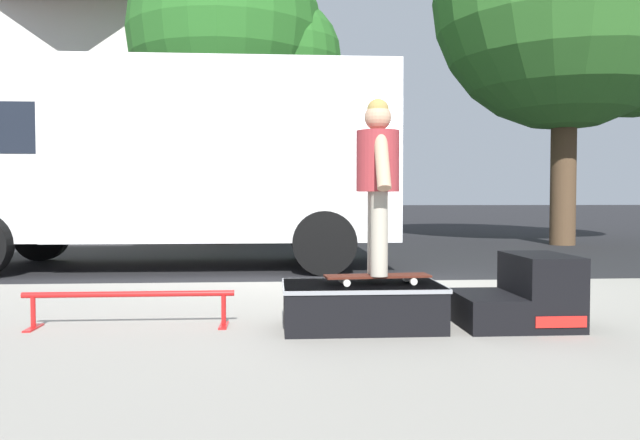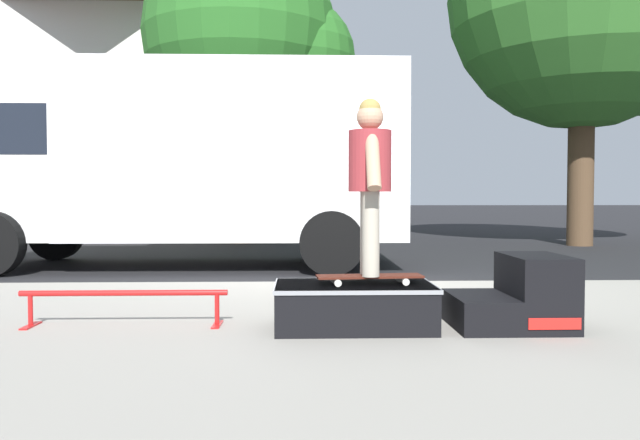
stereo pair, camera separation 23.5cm
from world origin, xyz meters
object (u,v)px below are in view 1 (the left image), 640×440
box_truck (166,158)px  skater_kid (378,172)px  kicker_ramp (523,296)px  grind_rail (129,300)px  skate_box (362,304)px  skateboard (377,277)px  street_tree_main (581,6)px  street_tree_neighbour (237,41)px

box_truck → skater_kid: bearing=-65.3°
kicker_ramp → grind_rail: bearing=177.2°
skate_box → skateboard: 0.24m
skate_box → grind_rail: (-1.73, 0.14, 0.03)m
skateboard → street_tree_main: size_ratio=0.09×
box_truck → skateboard: bearing=-65.3°
skate_box → kicker_ramp: bearing=-0.0°
skateboard → street_tree_main: street_tree_main is taller
grind_rail → skater_kid: skater_kid is taller
skate_box → kicker_ramp: size_ratio=1.40×
skate_box → skater_kid: (0.11, -0.03, 0.98)m
skate_box → skater_kid: size_ratio=0.91×
skate_box → street_tree_neighbour: street_tree_neighbour is taller
box_truck → street_tree_main: size_ratio=0.81×
street_tree_main → skate_box: bearing=-124.0°
skater_kid → skate_box: bearing=165.2°
skater_kid → street_tree_neighbour: street_tree_neighbour is taller
skater_kid → box_truck: size_ratio=0.19×
skateboard → box_truck: box_truck is taller
skater_kid → box_truck: box_truck is taller
kicker_ramp → street_tree_main: bearing=61.7°
kicker_ramp → street_tree_neighbour: (-2.76, 10.24, 4.36)m
skater_kid → street_tree_main: (6.09, 9.24, 4.09)m
grind_rail → skateboard: size_ratio=1.96×
skateboard → box_truck: size_ratio=0.11×
kicker_ramp → street_tree_main: 11.61m
skateboard → skater_kid: size_ratio=0.61×
kicker_ramp → skate_box: bearing=180.0°
grind_rail → street_tree_main: size_ratio=0.18×
street_tree_main → kicker_ramp: bearing=-118.3°
grind_rail → box_truck: bearing=96.6°
kicker_ramp → street_tree_main: (4.97, 9.21, 5.03)m
street_tree_neighbour → kicker_ramp: bearing=-74.9°
box_truck → street_tree_main: bearing=24.7°
skateboard → grind_rail: bearing=174.6°
skateboard → street_tree_neighbour: 11.21m
grind_rail → street_tree_main: street_tree_main is taller
skater_kid → kicker_ramp: bearing=1.5°
skate_box → kicker_ramp: (1.23, -0.00, 0.05)m
grind_rail → skater_kid: (1.84, -0.17, 0.96)m
skater_kid → street_tree_neighbour: 10.94m
skater_kid → skateboard: bearing=82.9°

